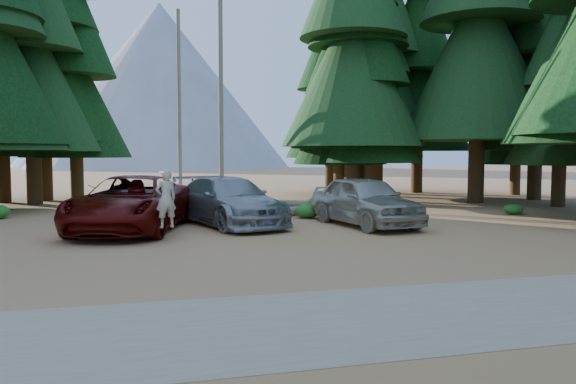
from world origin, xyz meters
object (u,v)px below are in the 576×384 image
red_pickup (132,203)px  log_left (171,207)px  log_mid (313,204)px  silver_minivan_center (229,201)px  silver_minivan_right (365,201)px  frisbee_player (166,198)px  log_right (317,209)px

red_pickup → log_left: size_ratio=1.46×
red_pickup → log_mid: bearing=53.7°
silver_minivan_center → silver_minivan_right: bearing=-33.8°
silver_minivan_right → log_left: size_ratio=1.16×
red_pickup → frisbee_player: bearing=-54.3°
red_pickup → silver_minivan_center: bearing=27.7°
log_right → frisbee_player: bearing=-164.7°
silver_minivan_right → log_right: size_ratio=0.89×
red_pickup → log_mid: (7.97, 6.15, -0.73)m
red_pickup → log_left: red_pickup is taller
log_left → red_pickup: bearing=-110.4°
log_right → silver_minivan_right: bearing=-114.1°
log_left → log_mid: (6.43, 0.00, -0.00)m
log_right → log_mid: bearing=47.2°
silver_minivan_center → frisbee_player: 4.12m
log_right → silver_minivan_center: bearing=-174.1°
log_left → log_mid: log_left is taller
frisbee_player → log_right: 9.07m
log_mid → log_right: (-0.60, -2.54, 0.03)m
silver_minivan_right → log_right: silver_minivan_right is taller
silver_minivan_center → frisbee_player: bearing=-140.8°
log_right → red_pickup: bearing=176.6°
log_left → log_right: bearing=-29.9°
log_mid → log_right: bearing=-76.9°
silver_minivan_center → red_pickup: bearing=174.4°
log_mid → red_pickup: bearing=-116.0°
red_pickup → frisbee_player: size_ratio=3.92×
log_mid → frisbee_player: bearing=-101.8°
red_pickup → log_right: red_pickup is taller
red_pickup → log_right: bearing=42.2°
red_pickup → frisbee_player: (0.98, -2.75, 0.36)m
silver_minivan_center → frisbee_player: size_ratio=3.53×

